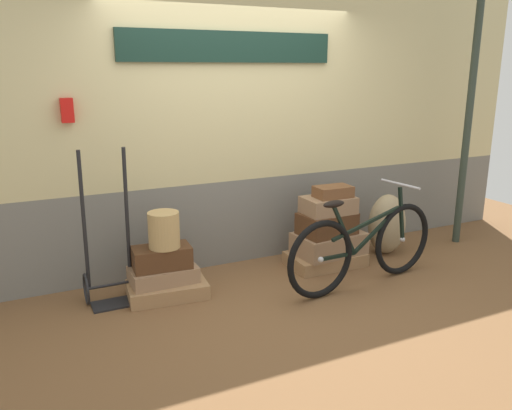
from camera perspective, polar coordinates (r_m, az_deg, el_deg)
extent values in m
cube|color=brown|center=(4.74, 1.49, -9.63)|extent=(9.13, 5.20, 0.06)
cube|color=slate|center=(5.30, -2.66, -1.62)|extent=(7.13, 0.20, 0.86)
cube|color=#CCBC84|center=(5.08, -2.87, 15.08)|extent=(7.13, 0.20, 2.19)
cube|color=#142D23|center=(4.96, -2.86, 17.14)|extent=(2.10, 0.04, 0.28)
cube|color=red|center=(4.58, -20.24, 9.83)|extent=(0.10, 0.08, 0.20)
cylinder|color=#2D382D|center=(6.11, 22.64, 9.91)|extent=(0.08, 0.08, 3.05)
cube|color=#9E754C|center=(4.63, -9.81, -9.23)|extent=(0.71, 0.47, 0.13)
cube|color=#937051|center=(4.60, -10.25, -7.59)|extent=(0.57, 0.34, 0.14)
cube|color=#4C2D19|center=(4.54, -10.41, -5.73)|extent=(0.51, 0.31, 0.19)
cube|color=#9E754C|center=(5.30, 7.69, -5.94)|extent=(0.76, 0.48, 0.13)
cube|color=#937051|center=(5.25, 8.10, -4.20)|extent=(0.72, 0.49, 0.21)
cube|color=#4C2D19|center=(5.16, 7.88, -2.04)|extent=(0.57, 0.41, 0.21)
cube|color=#937051|center=(5.12, 8.03, 0.00)|extent=(0.50, 0.34, 0.16)
cube|color=brown|center=(5.08, 8.55, 1.47)|extent=(0.37, 0.23, 0.11)
cylinder|color=tan|center=(4.44, -10.19, -2.74)|extent=(0.27, 0.27, 0.31)
torus|color=black|center=(4.62, -18.33, -8.86)|extent=(0.02, 0.27, 0.27)
torus|color=black|center=(4.68, -13.31, -8.19)|extent=(0.02, 0.27, 0.27)
cylinder|color=black|center=(4.64, -15.80, -8.53)|extent=(0.41, 0.02, 0.02)
cylinder|color=black|center=(4.42, -18.58, -1.74)|extent=(0.03, 0.12, 1.19)
cylinder|color=black|center=(4.47, -14.13, -1.22)|extent=(0.03, 0.12, 1.19)
cube|color=black|center=(4.60, -15.44, -10.52)|extent=(0.37, 0.22, 0.02)
ellipsoid|color=#9E8966|center=(5.67, 14.33, -2.08)|extent=(0.42, 0.35, 0.65)
torus|color=black|center=(4.47, 7.20, -6.03)|extent=(0.70, 0.14, 0.70)
sphere|color=#B2B2B7|center=(4.47, 7.20, -6.03)|extent=(0.05, 0.05, 0.05)
torus|color=black|center=(5.14, 15.95, -3.67)|extent=(0.70, 0.14, 0.70)
sphere|color=#B2B2B7|center=(5.14, 15.95, -3.67)|extent=(0.05, 0.05, 0.05)
cube|color=black|center=(4.84, 13.25, -2.69)|extent=(0.55, 0.09, 0.37)
cube|color=black|center=(4.56, 9.75, -2.79)|extent=(0.29, 0.06, 0.49)
cube|color=black|center=(4.59, 9.06, -5.64)|extent=(0.39, 0.07, 0.05)
cube|color=black|center=(4.73, 12.20, -1.99)|extent=(0.80, 0.12, 0.21)
cube|color=black|center=(5.04, 15.83, -0.94)|extent=(0.12, 0.04, 0.53)
ellipsoid|color=black|center=(4.40, 8.64, 0.12)|extent=(0.23, 0.12, 0.06)
cylinder|color=#A5A5AD|center=(4.94, 15.72, 2.25)|extent=(0.08, 0.46, 0.02)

